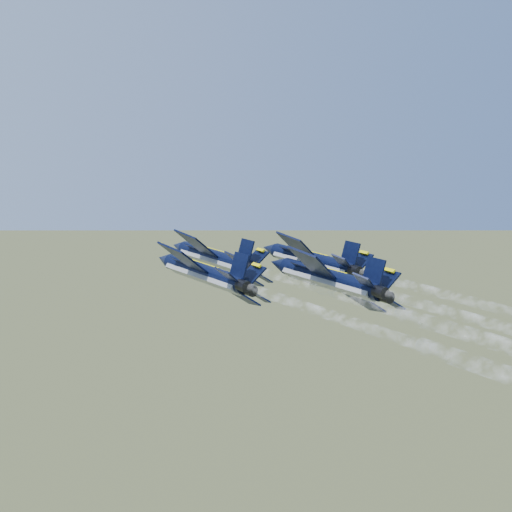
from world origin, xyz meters
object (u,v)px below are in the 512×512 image
jet_left (203,273)px  jet_right (311,260)px  jet_lead (213,257)px  jet_slot (327,278)px

jet_left → jet_right: bearing=-0.1°
jet_lead → jet_right: (9.12, -8.40, 0.00)m
jet_lead → jet_slot: 20.26m
jet_right → jet_slot: (-6.36, -11.67, 0.00)m
jet_slot → jet_right: bearing=55.5°
jet_right → jet_slot: 13.29m
jet_right → jet_left: bearing=179.9°
jet_slot → jet_left: bearing=127.7°
jet_lead → jet_right: bearing=-48.6°
jet_left → jet_slot: 13.86m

